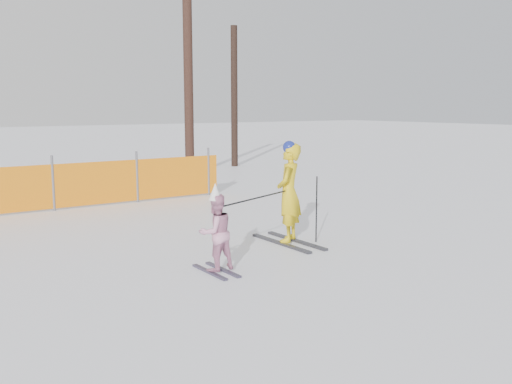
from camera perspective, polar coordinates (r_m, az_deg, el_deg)
ground at (r=8.77m, az=1.87°, el=-6.88°), size 120.00×120.00×0.00m
adult at (r=9.70m, az=3.31°, el=-0.09°), size 0.73×1.57×1.76m
child at (r=8.07m, az=-4.05°, el=-3.98°), size 0.56×0.89×1.28m
ski_poles at (r=9.22m, az=2.50°, el=-1.09°), size 2.25×0.70×1.15m
tree_trunks at (r=20.33m, az=-5.00°, el=10.77°), size 3.12×1.92×6.70m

